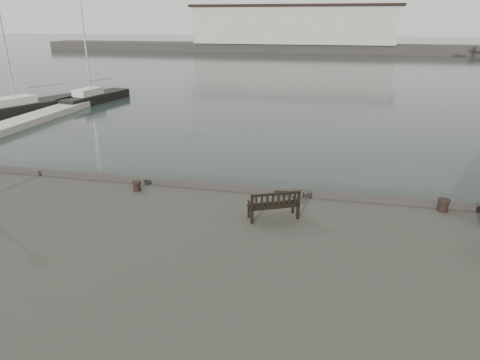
{
  "coord_description": "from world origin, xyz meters",
  "views": [
    {
      "loc": [
        2.52,
        -14.34,
        7.45
      ],
      "look_at": [
        -0.5,
        -0.5,
        2.1
      ],
      "focal_mm": 32.0,
      "sensor_mm": 36.0,
      "label": 1
    }
  ],
  "objects_px": {
    "bollard_right": "(443,205)",
    "bench": "(273,210)",
    "bollard_left": "(137,186)",
    "yacht_d": "(95,100)",
    "yacht_b": "(24,109)"
  },
  "relations": [
    {
      "from": "yacht_d",
      "to": "yacht_b",
      "type": "bearing_deg",
      "value": -111.14
    },
    {
      "from": "bollard_left",
      "to": "yacht_d",
      "type": "distance_m",
      "value": 28.19
    },
    {
      "from": "bench",
      "to": "bollard_left",
      "type": "relative_size",
      "value": 4.64
    },
    {
      "from": "yacht_b",
      "to": "bench",
      "type": "bearing_deg",
      "value": -17.17
    },
    {
      "from": "bollard_right",
      "to": "yacht_d",
      "type": "distance_m",
      "value": 34.76
    },
    {
      "from": "bollard_left",
      "to": "bench",
      "type": "bearing_deg",
      "value": -13.34
    },
    {
      "from": "bench",
      "to": "yacht_b",
      "type": "relative_size",
      "value": 0.11
    },
    {
      "from": "bench",
      "to": "bollard_left",
      "type": "height_order",
      "value": "bench"
    },
    {
      "from": "bollard_right",
      "to": "yacht_b",
      "type": "bearing_deg",
      "value": 149.25
    },
    {
      "from": "bench",
      "to": "yacht_d",
      "type": "relative_size",
      "value": 0.16
    },
    {
      "from": "bench",
      "to": "bollard_right",
      "type": "xyz_separation_m",
      "value": [
        5.34,
        1.72,
        -0.09
      ]
    },
    {
      "from": "yacht_b",
      "to": "yacht_d",
      "type": "xyz_separation_m",
      "value": [
        3.46,
        5.54,
        -0.01
      ]
    },
    {
      "from": "yacht_b",
      "to": "yacht_d",
      "type": "distance_m",
      "value": 6.53
    },
    {
      "from": "bollard_left",
      "to": "yacht_b",
      "type": "height_order",
      "value": "yacht_b"
    },
    {
      "from": "bollard_right",
      "to": "bench",
      "type": "bearing_deg",
      "value": -162.1
    }
  ]
}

